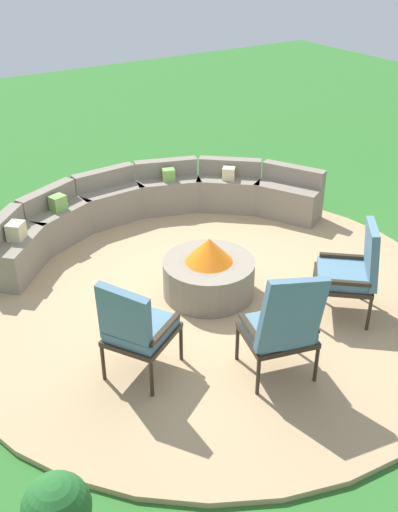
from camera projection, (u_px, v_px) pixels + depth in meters
The scene contains 7 objects.
ground_plane at pixel (208, 297), 6.80m from camera, with size 24.00×24.00×0.00m, color #2D6B28.
patio_circle at pixel (209, 295), 6.79m from camera, with size 5.61×5.61×0.06m, color tan.
fire_pit at pixel (209, 273), 6.64m from camera, with size 1.03×1.03×0.70m.
curved_stone_bench at pixel (149, 207), 8.10m from camera, with size 4.60×2.00×0.71m.
lounge_chair_front_left at pixel (136, 327), 5.29m from camera, with size 0.81×0.80×1.08m.
lounge_chair_front_right at pixel (283, 325), 5.26m from camera, with size 0.74×0.70×1.17m.
lounge_chair_back_left at pixel (353, 269), 6.17m from camera, with size 0.84×0.85×1.07m.
Camera 1 is at (-3.18, -4.70, 3.78)m, focal length 41.69 mm.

